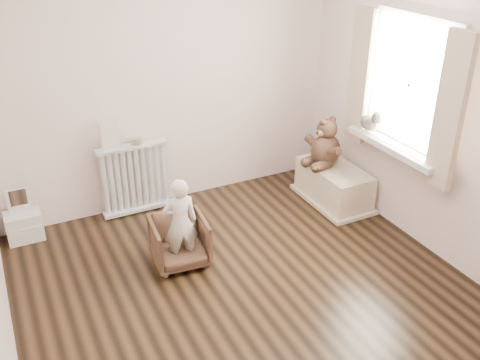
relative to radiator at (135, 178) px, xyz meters
name	(u,v)px	position (x,y,z in m)	size (l,w,h in m)	color
floor	(248,291)	(0.44, -1.68, -0.39)	(3.60, 3.60, 0.01)	black
back_wall	(166,82)	(0.44, 0.12, 0.91)	(3.60, 0.02, 2.60)	white
front_wall	(430,293)	(0.44, -3.48, 0.91)	(3.60, 0.02, 2.60)	white
right_wall	(437,110)	(2.24, -1.68, 0.91)	(0.02, 3.60, 2.60)	white
window	(411,85)	(2.20, -1.38, 1.06)	(0.03, 0.90, 1.10)	white
window_sill	(394,147)	(2.11, -1.38, 0.48)	(0.22, 1.10, 0.06)	silver
curtain_left	(449,113)	(2.09, -1.95, 1.00)	(0.06, 0.26, 1.30)	beige
curtain_right	(360,76)	(2.09, -0.81, 1.00)	(0.06, 0.26, 1.30)	beige
radiator	(135,178)	(0.00, 0.00, 0.00)	(0.71, 0.14, 0.75)	silver
paper_doll	(110,135)	(-0.19, 0.00, 0.50)	(0.17, 0.02, 0.28)	beige
tin_a	(137,141)	(0.06, 0.00, 0.40)	(0.11, 0.11, 0.07)	#A59E8C
toy_vanity	(22,214)	(-1.11, -0.03, -0.11)	(0.33, 0.23, 0.52)	silver
armchair	(180,241)	(0.09, -1.04, -0.17)	(0.47, 0.48, 0.44)	brown
child	(180,223)	(0.09, -1.09, 0.05)	(0.30, 0.20, 0.83)	white
toy_bench	(334,184)	(1.96, -0.72, -0.19)	(0.45, 0.85, 0.40)	beige
teddy_bear	(326,141)	(1.90, -0.60, 0.28)	(0.42, 0.33, 0.52)	#392518
plush_cat	(371,121)	(2.10, -1.02, 0.61)	(0.17, 0.27, 0.23)	#666154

